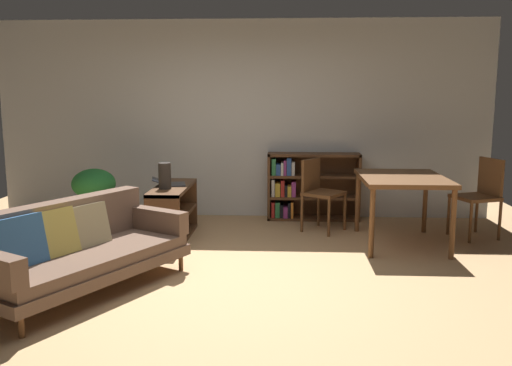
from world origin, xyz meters
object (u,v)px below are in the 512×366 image
object	(u,v)px
fabric_couch	(74,248)
bookshelf	(306,186)
media_console	(173,212)
open_laptop	(171,183)
potted_floor_plant	(94,189)
dining_chair_far	(481,193)
desk_speaker	(165,176)
dining_chair_near	(319,189)
dining_table	(402,183)

from	to	relation	value
fabric_couch	bookshelf	size ratio (longest dim) A/B	1.63
media_console	bookshelf	size ratio (longest dim) A/B	0.94
open_laptop	potted_floor_plant	distance (m)	1.00
dining_chair_far	desk_speaker	bearing A→B (deg)	-173.18
open_laptop	dining_chair_near	world-z (taller)	dining_chair_near
media_console	fabric_couch	bearing A→B (deg)	-105.87
potted_floor_plant	dining_chair_far	bearing A→B (deg)	0.63
open_laptop	dining_chair_far	world-z (taller)	dining_chair_far
media_console	bookshelf	distance (m)	1.96
desk_speaker	dining_chair_far	xyz separation A→B (m)	(3.70, 0.44, -0.24)
potted_floor_plant	bookshelf	xyz separation A→B (m)	(2.63, 0.91, -0.10)
potted_floor_plant	dining_chair_far	world-z (taller)	dining_chair_far
dining_chair_far	open_laptop	bearing A→B (deg)	-176.98
media_console	dining_chair_far	xyz separation A→B (m)	(3.66, 0.25, 0.23)
open_laptop	bookshelf	bearing A→B (deg)	32.67
fabric_couch	desk_speaker	size ratio (longest dim) A/B	6.84
open_laptop	desk_speaker	size ratio (longest dim) A/B	1.49
fabric_couch	dining_chair_near	xyz separation A→B (m)	(2.25, 2.23, 0.14)
fabric_couch	open_laptop	xyz separation A→B (m)	(0.47, 1.81, 0.27)
open_laptop	desk_speaker	distance (m)	0.28
fabric_couch	media_console	distance (m)	1.83
dining_table	dining_chair_far	xyz separation A→B (m)	(1.01, 0.37, -0.17)
media_console	bookshelf	bearing A→B (deg)	34.45
dining_chair_near	open_laptop	bearing A→B (deg)	-166.71
desk_speaker	dining_table	distance (m)	2.69
dining_chair_near	dining_chair_far	xyz separation A→B (m)	(1.90, -0.23, 0.02)
media_console	potted_floor_plant	xyz separation A→B (m)	(-1.01, 0.19, 0.24)
desk_speaker	dining_table	xyz separation A→B (m)	(2.69, 0.07, -0.07)
desk_speaker	fabric_couch	bearing A→B (deg)	-106.27
fabric_couch	media_console	world-z (taller)	fabric_couch
desk_speaker	dining_chair_near	distance (m)	1.93
desk_speaker	dining_table	bearing A→B (deg)	1.59
fabric_couch	dining_table	distance (m)	3.56
media_console	dining_chair_near	bearing A→B (deg)	15.10
dining_chair_far	bookshelf	size ratio (longest dim) A/B	0.76
dining_table	potted_floor_plant	bearing A→B (deg)	175.06
media_console	dining_chair_far	bearing A→B (deg)	3.85
dining_table	dining_chair_near	distance (m)	1.09
media_console	dining_table	size ratio (longest dim) A/B	0.97
fabric_couch	open_laptop	world-z (taller)	fabric_couch
dining_chair_far	dining_chair_near	bearing A→B (deg)	173.21
dining_chair_near	dining_chair_far	world-z (taller)	dining_chair_far
dining_table	dining_chair_near	bearing A→B (deg)	146.32
media_console	potted_floor_plant	size ratio (longest dim) A/B	1.47
open_laptop	dining_table	world-z (taller)	dining_table
dining_chair_near	dining_chair_far	size ratio (longest dim) A/B	0.95
dining_chair_near	bookshelf	xyz separation A→B (m)	(-0.14, 0.64, -0.07)
open_laptop	dining_chair_near	size ratio (longest dim) A/B	0.49
potted_floor_plant	bookshelf	distance (m)	2.79
open_laptop	desk_speaker	world-z (taller)	desk_speaker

